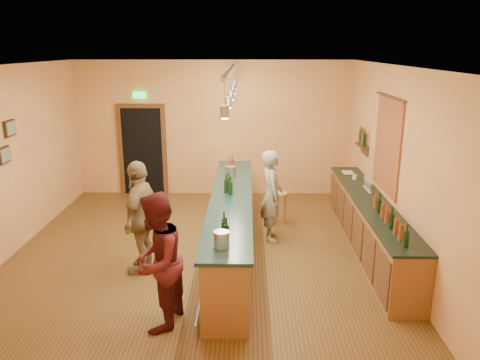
{
  "coord_description": "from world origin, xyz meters",
  "views": [
    {
      "loc": [
        0.83,
        -7.51,
        3.48
      ],
      "look_at": [
        0.7,
        0.2,
        1.28
      ],
      "focal_mm": 35.0,
      "sensor_mm": 36.0,
      "label": 1
    }
  ],
  "objects_px": {
    "tasting_bar": "(231,221)",
    "bar_stool": "(279,200)",
    "back_counter": "(369,225)",
    "bartender": "(272,196)",
    "customer_b": "(141,217)",
    "customer_a": "(157,262)"
  },
  "relations": [
    {
      "from": "tasting_bar",
      "to": "bar_stool",
      "type": "xyz_separation_m",
      "value": [
        0.91,
        1.47,
        -0.1
      ]
    },
    {
      "from": "back_counter",
      "to": "tasting_bar",
      "type": "distance_m",
      "value": 2.42
    },
    {
      "from": "tasting_bar",
      "to": "bar_stool",
      "type": "relative_size",
      "value": 7.77
    },
    {
      "from": "bartender",
      "to": "customer_b",
      "type": "bearing_deg",
      "value": 118.26
    },
    {
      "from": "tasting_bar",
      "to": "bartender",
      "type": "xyz_separation_m",
      "value": [
        0.72,
        0.68,
        0.24
      ]
    },
    {
      "from": "customer_a",
      "to": "customer_b",
      "type": "relative_size",
      "value": 0.98
    },
    {
      "from": "bartender",
      "to": "customer_a",
      "type": "xyz_separation_m",
      "value": [
        -1.58,
        -2.88,
        0.05
      ]
    },
    {
      "from": "customer_a",
      "to": "bar_stool",
      "type": "xyz_separation_m",
      "value": [
        1.77,
        3.67,
        -0.38
      ]
    },
    {
      "from": "bar_stool",
      "to": "customer_a",
      "type": "bearing_deg",
      "value": -115.79
    },
    {
      "from": "bartender",
      "to": "bar_stool",
      "type": "relative_size",
      "value": 2.59
    },
    {
      "from": "back_counter",
      "to": "tasting_bar",
      "type": "relative_size",
      "value": 0.89
    },
    {
      "from": "bar_stool",
      "to": "customer_b",
      "type": "bearing_deg",
      "value": -137.55
    },
    {
      "from": "customer_a",
      "to": "tasting_bar",
      "type": "bearing_deg",
      "value": 170.32
    },
    {
      "from": "customer_a",
      "to": "bartender",
      "type": "bearing_deg",
      "value": 162.89
    },
    {
      "from": "bartender",
      "to": "bar_stool",
      "type": "distance_m",
      "value": 0.88
    },
    {
      "from": "back_counter",
      "to": "bar_stool",
      "type": "relative_size",
      "value": 6.93
    },
    {
      "from": "back_counter",
      "to": "bar_stool",
      "type": "xyz_separation_m",
      "value": [
        -1.5,
        1.29,
        0.02
      ]
    },
    {
      "from": "bar_stool",
      "to": "tasting_bar",
      "type": "bearing_deg",
      "value": -121.88
    },
    {
      "from": "back_counter",
      "to": "customer_b",
      "type": "relative_size",
      "value": 2.5
    },
    {
      "from": "tasting_bar",
      "to": "customer_a",
      "type": "relative_size",
      "value": 2.85
    },
    {
      "from": "tasting_bar",
      "to": "bartender",
      "type": "height_order",
      "value": "bartender"
    },
    {
      "from": "bartender",
      "to": "bar_stool",
      "type": "bearing_deg",
      "value": -17.42
    }
  ]
}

